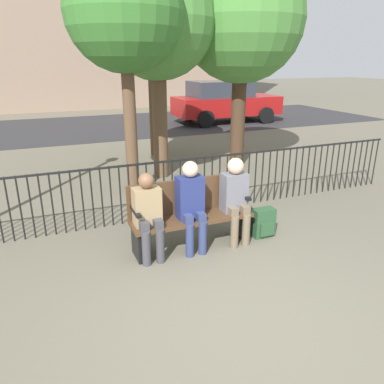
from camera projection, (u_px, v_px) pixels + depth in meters
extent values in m
plane|color=#605B4C|center=(258.00, 322.00, 3.66)|extent=(80.00, 80.00, 0.00)
cube|color=#4C331E|center=(192.00, 218.00, 4.99)|extent=(1.64, 0.45, 0.05)
cube|color=#4C331E|center=(187.00, 196.00, 5.07)|extent=(1.64, 0.05, 0.47)
cube|color=black|center=(137.00, 244.00, 4.79)|extent=(0.06, 0.38, 0.40)
cube|color=black|center=(241.00, 225.00, 5.34)|extent=(0.06, 0.38, 0.40)
cube|color=black|center=(135.00, 211.00, 4.64)|extent=(0.06, 0.38, 0.04)
cube|color=black|center=(243.00, 195.00, 5.19)|extent=(0.06, 0.38, 0.04)
cylinder|color=#3D3D42|center=(146.00, 249.00, 4.61)|extent=(0.11, 0.11, 0.45)
cylinder|color=#3D3D42|center=(160.00, 246.00, 4.68)|extent=(0.11, 0.11, 0.45)
cube|color=#3D3D42|center=(143.00, 225.00, 4.61)|extent=(0.11, 0.20, 0.12)
cube|color=#3D3D42|center=(157.00, 223.00, 4.67)|extent=(0.11, 0.20, 0.12)
cube|color=#997F59|center=(147.00, 206.00, 4.68)|extent=(0.34, 0.22, 0.49)
sphere|color=brown|center=(146.00, 181.00, 4.55)|extent=(0.20, 0.20, 0.20)
cylinder|color=navy|center=(190.00, 241.00, 4.82)|extent=(0.11, 0.11, 0.45)
cylinder|color=navy|center=(203.00, 238.00, 4.88)|extent=(0.11, 0.11, 0.45)
cube|color=navy|center=(187.00, 218.00, 4.82)|extent=(0.11, 0.20, 0.12)
cube|color=navy|center=(200.00, 216.00, 4.88)|extent=(0.11, 0.20, 0.12)
cube|color=navy|center=(190.00, 197.00, 4.88)|extent=(0.34, 0.22, 0.56)
sphere|color=beige|center=(190.00, 169.00, 4.73)|extent=(0.21, 0.21, 0.21)
cylinder|color=brown|center=(234.00, 232.00, 5.05)|extent=(0.11, 0.11, 0.45)
cylinder|color=brown|center=(246.00, 230.00, 5.12)|extent=(0.11, 0.11, 0.45)
cube|color=brown|center=(232.00, 211.00, 5.05)|extent=(0.11, 0.20, 0.12)
cube|color=brown|center=(243.00, 209.00, 5.11)|extent=(0.11, 0.20, 0.12)
cube|color=slate|center=(234.00, 192.00, 5.12)|extent=(0.34, 0.22, 0.53)
sphere|color=beige|center=(236.00, 166.00, 4.97)|extent=(0.22, 0.22, 0.22)
cube|color=#284C2D|center=(263.00, 222.00, 5.38)|extent=(0.32, 0.18, 0.42)
cube|color=#284C2D|center=(267.00, 229.00, 5.31)|extent=(0.22, 0.04, 0.19)
cylinder|color=black|center=(9.00, 210.00, 5.14)|extent=(0.02, 0.02, 0.95)
cylinder|color=black|center=(20.00, 208.00, 5.19)|extent=(0.02, 0.02, 0.95)
cylinder|color=black|center=(31.00, 207.00, 5.24)|extent=(0.02, 0.02, 0.95)
cylinder|color=black|center=(42.00, 206.00, 5.29)|extent=(0.02, 0.02, 0.95)
cylinder|color=black|center=(52.00, 204.00, 5.34)|extent=(0.02, 0.02, 0.95)
cylinder|color=black|center=(63.00, 203.00, 5.39)|extent=(0.02, 0.02, 0.95)
cylinder|color=black|center=(73.00, 202.00, 5.44)|extent=(0.02, 0.02, 0.95)
cylinder|color=black|center=(83.00, 200.00, 5.49)|extent=(0.02, 0.02, 0.95)
cylinder|color=black|center=(92.00, 199.00, 5.54)|extent=(0.02, 0.02, 0.95)
cylinder|color=black|center=(102.00, 198.00, 5.59)|extent=(0.02, 0.02, 0.95)
cylinder|color=black|center=(111.00, 196.00, 5.64)|extent=(0.02, 0.02, 0.95)
cylinder|color=black|center=(120.00, 195.00, 5.69)|extent=(0.02, 0.02, 0.95)
cylinder|color=black|center=(129.00, 194.00, 5.74)|extent=(0.02, 0.02, 0.95)
cylinder|color=black|center=(138.00, 193.00, 5.79)|extent=(0.02, 0.02, 0.95)
cylinder|color=black|center=(147.00, 192.00, 5.84)|extent=(0.02, 0.02, 0.95)
cylinder|color=black|center=(156.00, 191.00, 5.89)|extent=(0.02, 0.02, 0.95)
cylinder|color=black|center=(164.00, 190.00, 5.94)|extent=(0.02, 0.02, 0.95)
cylinder|color=black|center=(172.00, 188.00, 5.99)|extent=(0.02, 0.02, 0.95)
cylinder|color=black|center=(181.00, 187.00, 6.04)|extent=(0.02, 0.02, 0.95)
cylinder|color=black|center=(189.00, 186.00, 6.09)|extent=(0.02, 0.02, 0.95)
cylinder|color=black|center=(196.00, 185.00, 6.14)|extent=(0.02, 0.02, 0.95)
cylinder|color=black|center=(204.00, 184.00, 6.19)|extent=(0.02, 0.02, 0.95)
cylinder|color=black|center=(212.00, 183.00, 6.24)|extent=(0.02, 0.02, 0.95)
cylinder|color=black|center=(219.00, 182.00, 6.29)|extent=(0.02, 0.02, 0.95)
cylinder|color=black|center=(227.00, 181.00, 6.34)|extent=(0.02, 0.02, 0.95)
cylinder|color=black|center=(234.00, 180.00, 6.39)|extent=(0.02, 0.02, 0.95)
cylinder|color=black|center=(241.00, 179.00, 6.44)|extent=(0.02, 0.02, 0.95)
cylinder|color=black|center=(248.00, 178.00, 6.49)|extent=(0.02, 0.02, 0.95)
cylinder|color=black|center=(255.00, 177.00, 6.54)|extent=(0.02, 0.02, 0.95)
cylinder|color=black|center=(262.00, 177.00, 6.59)|extent=(0.02, 0.02, 0.95)
cylinder|color=black|center=(269.00, 176.00, 6.64)|extent=(0.02, 0.02, 0.95)
cylinder|color=black|center=(276.00, 175.00, 6.69)|extent=(0.02, 0.02, 0.95)
cylinder|color=black|center=(282.00, 174.00, 6.74)|extent=(0.02, 0.02, 0.95)
cylinder|color=black|center=(289.00, 173.00, 6.79)|extent=(0.02, 0.02, 0.95)
cylinder|color=black|center=(295.00, 172.00, 6.84)|extent=(0.02, 0.02, 0.95)
cylinder|color=black|center=(301.00, 171.00, 6.89)|extent=(0.02, 0.02, 0.95)
cylinder|color=black|center=(307.00, 171.00, 6.94)|extent=(0.02, 0.02, 0.95)
cylinder|color=black|center=(313.00, 170.00, 6.99)|extent=(0.02, 0.02, 0.95)
cylinder|color=black|center=(319.00, 169.00, 7.04)|extent=(0.02, 0.02, 0.95)
cylinder|color=black|center=(325.00, 168.00, 7.10)|extent=(0.02, 0.02, 0.95)
cylinder|color=black|center=(331.00, 167.00, 7.15)|extent=(0.02, 0.02, 0.95)
cylinder|color=black|center=(337.00, 167.00, 7.20)|extent=(0.02, 0.02, 0.95)
cylinder|color=black|center=(343.00, 166.00, 7.25)|extent=(0.02, 0.02, 0.95)
cylinder|color=black|center=(348.00, 165.00, 7.30)|extent=(0.02, 0.02, 0.95)
cylinder|color=black|center=(354.00, 165.00, 7.35)|extent=(0.02, 0.02, 0.95)
cylinder|color=black|center=(359.00, 164.00, 7.40)|extent=(0.02, 0.02, 0.95)
cylinder|color=black|center=(365.00, 163.00, 7.45)|extent=(0.02, 0.02, 0.95)
cylinder|color=black|center=(370.00, 162.00, 7.50)|extent=(0.02, 0.02, 0.95)
cylinder|color=black|center=(375.00, 162.00, 7.55)|extent=(0.02, 0.02, 0.95)
cube|color=black|center=(165.00, 162.00, 5.80)|extent=(9.00, 0.03, 0.03)
cylinder|color=brown|center=(130.00, 125.00, 6.76)|extent=(0.23, 0.23, 2.63)
sphere|color=#38752D|center=(124.00, 11.00, 6.13)|extent=(1.99, 1.99, 1.99)
cylinder|color=#422D1E|center=(238.00, 113.00, 8.66)|extent=(0.33, 0.33, 2.50)
sphere|color=#478438|center=(242.00, 19.00, 7.99)|extent=(2.70, 2.70, 2.70)
cylinder|color=brown|center=(160.00, 118.00, 7.82)|extent=(0.31, 0.31, 2.52)
sphere|color=#478438|center=(157.00, 19.00, 7.18)|extent=(2.29, 2.29, 2.29)
cylinder|color=#4C3823|center=(155.00, 105.00, 9.70)|extent=(0.29, 0.29, 2.60)
sphere|color=#38752D|center=(152.00, 27.00, 9.07)|extent=(2.02, 2.02, 2.02)
cube|color=#2B2B2D|center=(88.00, 127.00, 14.11)|extent=(24.00, 6.00, 0.01)
cube|color=maroon|center=(227.00, 105.00, 14.99)|extent=(4.20, 1.70, 0.70)
cube|color=#2D333D|center=(220.00, 89.00, 14.66)|extent=(2.31, 1.56, 0.60)
cylinder|color=black|center=(266.00, 115.00, 14.82)|extent=(0.64, 0.20, 0.64)
cylinder|color=black|center=(244.00, 110.00, 16.33)|extent=(0.64, 0.20, 0.64)
cylinder|color=black|center=(206.00, 119.00, 13.89)|extent=(0.64, 0.20, 0.64)
cylinder|color=black|center=(189.00, 113.00, 15.40)|extent=(0.64, 0.20, 0.64)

